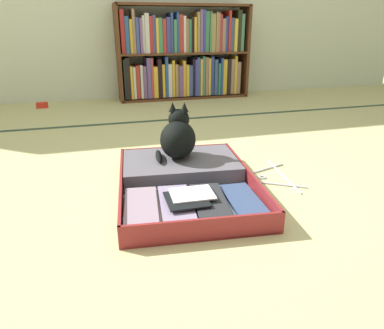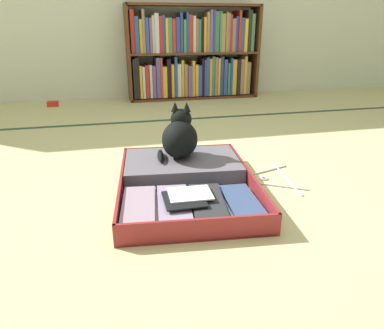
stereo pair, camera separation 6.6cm
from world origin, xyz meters
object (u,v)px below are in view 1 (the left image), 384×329
small_red_pouch (42,105)px  bookshelf (183,55)px  black_cat (178,137)px  open_suitcase (184,180)px  clothes_hanger (276,176)px

small_red_pouch → bookshelf: bearing=4.5°
black_cat → open_suitcase: bearing=-95.3°
bookshelf → small_red_pouch: (-1.44, -0.11, -0.42)m
small_red_pouch → black_cat: bearing=-65.0°
bookshelf → open_suitcase: bearing=-104.3°
bookshelf → black_cat: 2.11m
clothes_hanger → small_red_pouch: small_red_pouch is taller
bookshelf → small_red_pouch: bearing=-175.5°
clothes_hanger → small_red_pouch: bearing=123.1°
clothes_hanger → black_cat: bearing=157.9°
bookshelf → small_red_pouch: size_ratio=13.84×
open_suitcase → clothes_hanger: size_ratio=2.08×
open_suitcase → clothes_hanger: bearing=-0.5°
bookshelf → clothes_hanger: bookshelf is taller
open_suitcase → small_red_pouch: bearing=112.5°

